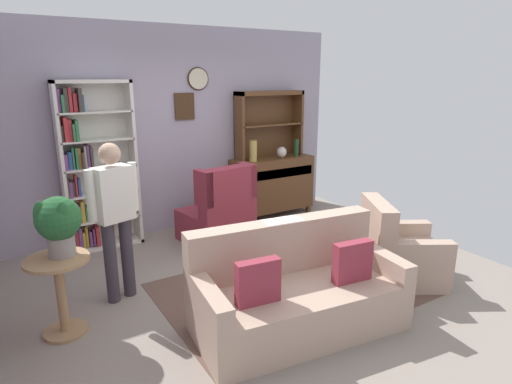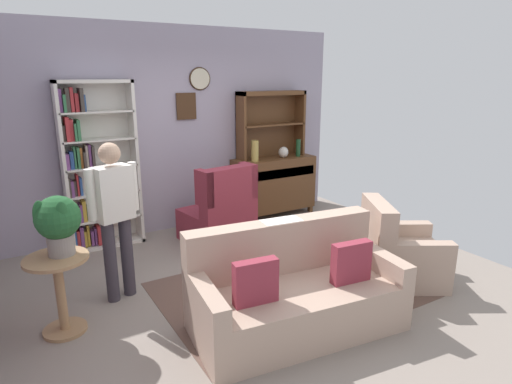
{
  "view_description": "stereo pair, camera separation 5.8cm",
  "coord_description": "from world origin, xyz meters",
  "px_view_note": "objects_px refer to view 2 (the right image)",
  "views": [
    {
      "loc": [
        -2.21,
        -3.55,
        2.16
      ],
      "look_at": [
        0.1,
        0.2,
        0.95
      ],
      "focal_mm": 30.15,
      "sensor_mm": 36.0,
      "label": 1
    },
    {
      "loc": [
        -2.16,
        -3.58,
        2.16
      ],
      "look_at": [
        0.1,
        0.2,
        0.95
      ],
      "focal_mm": 30.15,
      "sensor_mm": 36.0,
      "label": 2
    }
  ],
  "objects_px": {
    "vase_round": "(284,152)",
    "bottle_wine": "(298,148)",
    "person_reading": "(115,211)",
    "vase_tall": "(255,151)",
    "coffee_table": "(262,245)",
    "book_stack": "(254,239)",
    "plant_stand": "(60,286)",
    "potted_plant_large": "(58,221)",
    "bookshelf": "(94,166)",
    "sideboard": "(274,184)",
    "sideboard_hutch": "(271,115)",
    "armchair_floral": "(399,255)",
    "couch_floral": "(295,294)",
    "wingback_chair": "(220,215)"
  },
  "relations": [
    {
      "from": "plant_stand",
      "to": "sideboard",
      "type": "bearing_deg",
      "value": 28.04
    },
    {
      "from": "sideboard",
      "to": "vase_round",
      "type": "relative_size",
      "value": 7.65
    },
    {
      "from": "sideboard",
      "to": "vase_tall",
      "type": "relative_size",
      "value": 4.23
    },
    {
      "from": "sideboard_hutch",
      "to": "armchair_floral",
      "type": "height_order",
      "value": "sideboard_hutch"
    },
    {
      "from": "bookshelf",
      "to": "person_reading",
      "type": "xyz_separation_m",
      "value": [
        -0.11,
        -1.5,
        -0.15
      ]
    },
    {
      "from": "armchair_floral",
      "to": "couch_floral",
      "type": "bearing_deg",
      "value": -174.42
    },
    {
      "from": "sideboard_hutch",
      "to": "armchair_floral",
      "type": "distance_m",
      "value": 2.97
    },
    {
      "from": "potted_plant_large",
      "to": "couch_floral",
      "type": "bearing_deg",
      "value": -29.97
    },
    {
      "from": "wingback_chair",
      "to": "sideboard_hutch",
      "type": "bearing_deg",
      "value": 30.13
    },
    {
      "from": "vase_round",
      "to": "bottle_wine",
      "type": "distance_m",
      "value": 0.27
    },
    {
      "from": "bottle_wine",
      "to": "couch_floral",
      "type": "distance_m",
      "value": 3.35
    },
    {
      "from": "bookshelf",
      "to": "book_stack",
      "type": "bearing_deg",
      "value": -56.61
    },
    {
      "from": "vase_tall",
      "to": "potted_plant_large",
      "type": "height_order",
      "value": "vase_tall"
    },
    {
      "from": "vase_tall",
      "to": "potted_plant_large",
      "type": "bearing_deg",
      "value": -150.1
    },
    {
      "from": "bookshelf",
      "to": "armchair_floral",
      "type": "bearing_deg",
      "value": -46.16
    },
    {
      "from": "bottle_wine",
      "to": "book_stack",
      "type": "height_order",
      "value": "bottle_wine"
    },
    {
      "from": "book_stack",
      "to": "plant_stand",
      "type": "bearing_deg",
      "value": -179.99
    },
    {
      "from": "sideboard_hutch",
      "to": "potted_plant_large",
      "type": "xyz_separation_m",
      "value": [
        -3.26,
        -1.84,
        -0.57
      ]
    },
    {
      "from": "sideboard_hutch",
      "to": "couch_floral",
      "type": "distance_m",
      "value": 3.46
    },
    {
      "from": "sideboard",
      "to": "wingback_chair",
      "type": "bearing_deg",
      "value": -153.81
    },
    {
      "from": "sideboard",
      "to": "couch_floral",
      "type": "distance_m",
      "value": 3.14
    },
    {
      "from": "sideboard",
      "to": "wingback_chair",
      "type": "height_order",
      "value": "wingback_chair"
    },
    {
      "from": "person_reading",
      "to": "book_stack",
      "type": "height_order",
      "value": "person_reading"
    },
    {
      "from": "bookshelf",
      "to": "sideboard_hutch",
      "type": "height_order",
      "value": "bookshelf"
    },
    {
      "from": "bookshelf",
      "to": "sideboard",
      "type": "height_order",
      "value": "bookshelf"
    },
    {
      "from": "sideboard",
      "to": "book_stack",
      "type": "relative_size",
      "value": 6.16
    },
    {
      "from": "wingback_chair",
      "to": "plant_stand",
      "type": "relative_size",
      "value": 1.51
    },
    {
      "from": "plant_stand",
      "to": "person_reading",
      "type": "xyz_separation_m",
      "value": [
        0.58,
        0.35,
        0.48
      ]
    },
    {
      "from": "couch_floral",
      "to": "coffee_table",
      "type": "xyz_separation_m",
      "value": [
        0.28,
        0.99,
        0.04
      ]
    },
    {
      "from": "person_reading",
      "to": "vase_tall",
      "type": "bearing_deg",
      "value": 29.59
    },
    {
      "from": "bookshelf",
      "to": "couch_floral",
      "type": "bearing_deg",
      "value": -69.15
    },
    {
      "from": "coffee_table",
      "to": "book_stack",
      "type": "xyz_separation_m",
      "value": [
        -0.13,
        -0.04,
        0.11
      ]
    },
    {
      "from": "coffee_table",
      "to": "vase_tall",
      "type": "bearing_deg",
      "value": 61.75
    },
    {
      "from": "couch_floral",
      "to": "potted_plant_large",
      "type": "height_order",
      "value": "potted_plant_large"
    },
    {
      "from": "bottle_wine",
      "to": "bookshelf",
      "type": "bearing_deg",
      "value": 176.7
    },
    {
      "from": "bookshelf",
      "to": "couch_floral",
      "type": "distance_m",
      "value": 3.09
    },
    {
      "from": "bookshelf",
      "to": "bottle_wine",
      "type": "relative_size",
      "value": 7.8
    },
    {
      "from": "vase_round",
      "to": "coffee_table",
      "type": "bearing_deg",
      "value": -130.26
    },
    {
      "from": "bottle_wine",
      "to": "book_stack",
      "type": "xyz_separation_m",
      "value": [
        -1.79,
        -1.68,
        -0.59
      ]
    },
    {
      "from": "bookshelf",
      "to": "person_reading",
      "type": "relative_size",
      "value": 1.35
    },
    {
      "from": "plant_stand",
      "to": "book_stack",
      "type": "xyz_separation_m",
      "value": [
        1.91,
        0.0,
        0.04
      ]
    },
    {
      "from": "bottle_wine",
      "to": "person_reading",
      "type": "bearing_deg",
      "value": -157.06
    },
    {
      "from": "wingback_chair",
      "to": "plant_stand",
      "type": "bearing_deg",
      "value": -150.89
    },
    {
      "from": "couch_floral",
      "to": "bottle_wine",
      "type": "bearing_deg",
      "value": 53.51
    },
    {
      "from": "sideboard_hutch",
      "to": "coffee_table",
      "type": "xyz_separation_m",
      "value": [
        -1.27,
        -1.83,
        -1.21
      ]
    },
    {
      "from": "wingback_chair",
      "to": "potted_plant_large",
      "type": "height_order",
      "value": "potted_plant_large"
    },
    {
      "from": "coffee_table",
      "to": "person_reading",
      "type": "bearing_deg",
      "value": 167.98
    },
    {
      "from": "sideboard",
      "to": "wingback_chair",
      "type": "relative_size",
      "value": 1.24
    },
    {
      "from": "sideboard_hutch",
      "to": "coffee_table",
      "type": "relative_size",
      "value": 1.38
    },
    {
      "from": "vase_tall",
      "to": "plant_stand",
      "type": "relative_size",
      "value": 0.44
    }
  ]
}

